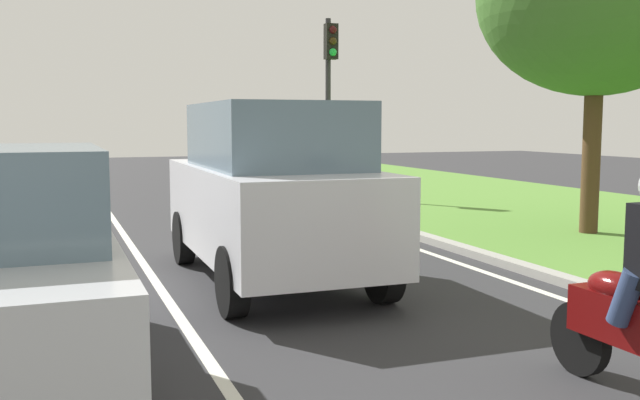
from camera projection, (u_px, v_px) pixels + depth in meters
ground_plane at (164, 234)px, 13.12m from camera, size 60.00×60.00×0.00m
lane_line_center at (124, 236)px, 12.87m from camera, size 0.12×32.00×0.01m
lane_line_right_edge at (344, 224)px, 14.39m from camera, size 0.12×32.00×0.01m
grass_verge_right at (544, 212)px, 16.12m from camera, size 9.00×48.00×0.06m
curb_right at (366, 220)px, 14.56m from camera, size 0.24×48.00×0.12m
car_suv_ahead at (272, 191)px, 9.08m from camera, size 2.01×4.52×2.28m
traffic_light_near_right at (330, 76)px, 18.47m from camera, size 0.32×0.50×4.72m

